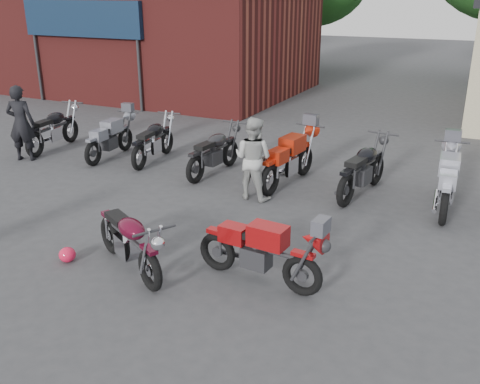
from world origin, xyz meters
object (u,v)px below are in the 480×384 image
at_px(vintage_motorcycle, 129,237).
at_px(person_dark, 21,123).
at_px(row_bike_4, 289,157).
at_px(sportbike, 261,248).
at_px(helmet, 67,255).
at_px(row_bike_2, 154,138).
at_px(row_bike_5, 364,166).
at_px(row_bike_3, 214,149).
at_px(row_bike_0, 53,127).
at_px(row_bike_6, 448,178).
at_px(person_light, 253,158).
at_px(row_bike_1, 110,136).

distance_m(vintage_motorcycle, person_dark, 6.69).
distance_m(vintage_motorcycle, row_bike_4, 4.64).
xyz_separation_m(sportbike, helmet, (-2.91, -0.73, -0.43)).
xyz_separation_m(row_bike_2, row_bike_5, (5.11, -0.05, 0.04)).
bearing_deg(vintage_motorcycle, row_bike_3, 131.75).
distance_m(vintage_motorcycle, row_bike_2, 5.50).
xyz_separation_m(person_dark, row_bike_5, (8.02, 1.25, -0.30)).
distance_m(row_bike_0, row_bike_4, 6.50).
relative_size(person_dark, row_bike_2, 0.93).
xyz_separation_m(person_dark, row_bike_6, (9.62, 1.18, -0.30)).
bearing_deg(sportbike, person_dark, 164.16).
bearing_deg(row_bike_0, vintage_motorcycle, -135.62).
xyz_separation_m(sportbike, row_bike_3, (-2.91, 3.98, 0.02)).
bearing_deg(row_bike_0, row_bike_4, -96.93).
distance_m(person_dark, row_bike_5, 8.12).
bearing_deg(row_bike_4, vintage_motorcycle, 177.78).
xyz_separation_m(helmet, row_bike_3, (0.01, 4.70, 0.45)).
bearing_deg(helmet, row_bike_4, 69.62).
bearing_deg(row_bike_6, person_dark, 92.54).
bearing_deg(helmet, person_dark, 142.48).
relative_size(vintage_motorcycle, row_bike_0, 0.93).
bearing_deg(person_light, row_bike_0, -4.01).
relative_size(helmet, row_bike_3, 0.13).
xyz_separation_m(row_bike_0, row_bike_6, (9.66, 0.14, 0.01)).
xyz_separation_m(person_light, row_bike_5, (1.92, 1.13, -0.21)).
xyz_separation_m(helmet, row_bike_1, (-2.92, 4.69, 0.44)).
xyz_separation_m(person_light, row_bike_3, (-1.41, 0.99, -0.25)).
relative_size(person_dark, row_bike_0, 0.89).
bearing_deg(row_bike_6, sportbike, 149.04).
bearing_deg(row_bike_4, person_dark, 106.94).
xyz_separation_m(vintage_motorcycle, row_bike_0, (-5.79, 4.45, 0.04)).
bearing_deg(vintage_motorcycle, person_light, 112.87).
bearing_deg(row_bike_2, sportbike, -138.96).
bearing_deg(vintage_motorcycle, row_bike_5, 92.58).
bearing_deg(row_bike_1, row_bike_5, -93.48).
relative_size(person_light, row_bike_6, 0.78).
distance_m(vintage_motorcycle, row_bike_0, 7.30).
bearing_deg(vintage_motorcycle, row_bike_0, 171.03).
relative_size(sportbike, person_dark, 1.03).
height_order(sportbike, row_bike_0, row_bike_0).
relative_size(row_bike_1, row_bike_4, 0.89).
xyz_separation_m(person_dark, row_bike_1, (1.77, 1.09, -0.36)).
bearing_deg(row_bike_2, helmet, -167.36).
distance_m(sportbike, helmet, 3.03).
bearing_deg(row_bike_5, row_bike_6, -83.55).
height_order(person_light, row_bike_5, person_light).
distance_m(row_bike_2, row_bike_5, 5.11).
xyz_separation_m(row_bike_2, row_bike_6, (6.71, -0.12, 0.04)).
xyz_separation_m(helmet, person_dark, (-4.69, 3.60, 0.80)).
relative_size(row_bike_2, row_bike_4, 0.92).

